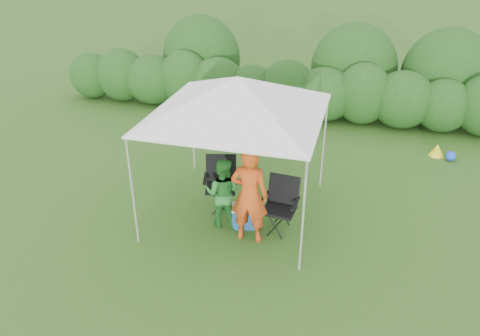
% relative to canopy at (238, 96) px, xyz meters
% --- Properties ---
extents(ground, '(70.00, 70.00, 0.00)m').
position_rel_canopy_xyz_m(ground, '(0.00, -0.50, -2.46)').
color(ground, '#335C1D').
extents(hedge, '(14.76, 1.53, 1.80)m').
position_rel_canopy_xyz_m(hedge, '(0.11, 5.50, -1.64)').
color(hedge, '#204C17').
rests_on(hedge, ground).
extents(canopy, '(3.10, 3.10, 2.83)m').
position_rel_canopy_xyz_m(canopy, '(0.00, 0.00, 0.00)').
color(canopy, silver).
rests_on(canopy, ground).
extents(chair_right, '(0.70, 0.65, 1.06)m').
position_rel_canopy_xyz_m(chair_right, '(0.95, -0.36, -1.86)').
color(chair_right, black).
rests_on(chair_right, ground).
extents(chair_left, '(0.78, 0.74, 1.09)m').
position_rel_canopy_xyz_m(chair_left, '(-0.40, 0.12, -1.85)').
color(chair_left, black).
rests_on(chair_left, ground).
extents(man, '(0.69, 0.45, 1.88)m').
position_rel_canopy_xyz_m(man, '(0.45, -0.86, -1.52)').
color(man, '#C74516').
rests_on(man, ground).
extents(woman, '(0.71, 0.56, 1.41)m').
position_rel_canopy_xyz_m(woman, '(-0.15, -0.54, -1.75)').
color(woman, '#287C2D').
rests_on(woman, ground).
extents(cooler, '(0.58, 0.48, 0.43)m').
position_rel_canopy_xyz_m(cooler, '(0.27, -0.47, -2.25)').
color(cooler, '#1D5088').
rests_on(cooler, ground).
extents(bottle, '(0.06, 0.06, 0.24)m').
position_rel_canopy_xyz_m(bottle, '(0.33, -0.51, -1.92)').
color(bottle, '#592D0C').
rests_on(bottle, cooler).
extents(lawn_toy, '(0.62, 0.52, 0.31)m').
position_rel_canopy_xyz_m(lawn_toy, '(4.24, 3.75, -2.32)').
color(lawn_toy, yellow).
rests_on(lawn_toy, ground).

